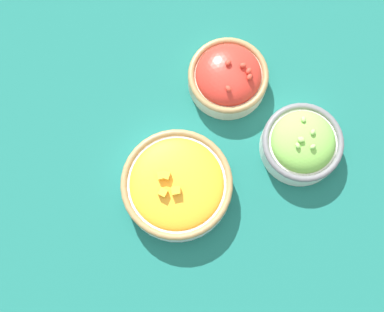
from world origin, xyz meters
The scene contains 4 objects.
ground_plane centered at (0.00, 0.00, 0.00)m, with size 3.00×3.00×0.00m, color #196056.
bowl_squash centered at (-0.06, -0.01, 0.03)m, with size 0.20×0.20×0.08m.
bowl_cherry_tomatoes centered at (0.16, 0.05, 0.03)m, with size 0.15×0.15×0.08m.
bowl_lettuce centered at (0.15, -0.14, 0.03)m, with size 0.15×0.15×0.08m.
Camera 1 is at (-0.17, -0.14, 0.97)m, focal length 50.00 mm.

